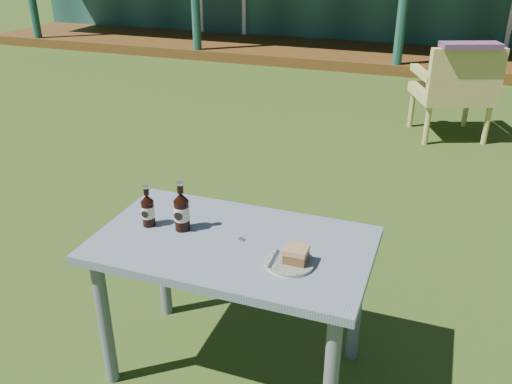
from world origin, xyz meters
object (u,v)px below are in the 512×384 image
at_px(plate, 290,262).
at_px(cola_bottle_far, 148,210).
at_px(armchair_left, 456,87).
at_px(cake_slice, 296,254).
at_px(cola_bottle_near, 182,211).
at_px(cafe_table, 233,261).

xyz_separation_m(plate, cola_bottle_far, (-0.70, 0.09, 0.07)).
distance_m(plate, armchair_left, 3.94).
distance_m(cake_slice, cola_bottle_far, 0.72).
height_order(cake_slice, cola_bottle_far, cola_bottle_far).
xyz_separation_m(cola_bottle_near, cola_bottle_far, (-0.16, -0.02, -0.01)).
height_order(cake_slice, cola_bottle_near, cola_bottle_near).
xyz_separation_m(plate, armchair_left, (0.56, 3.89, -0.19)).
relative_size(cola_bottle_far, armchair_left, 0.21).
bearing_deg(cola_bottle_far, cafe_table, -0.11).
bearing_deg(cafe_table, cola_bottle_far, 179.89).
distance_m(cake_slice, cola_bottle_near, 0.57).
distance_m(cafe_table, cake_slice, 0.35).
bearing_deg(cola_bottle_near, cake_slice, -9.91).
height_order(cola_bottle_near, cola_bottle_far, cola_bottle_near).
relative_size(cola_bottle_near, cola_bottle_far, 1.18).
relative_size(cafe_table, cola_bottle_far, 6.09).
bearing_deg(cafe_table, cake_slice, -14.26).
bearing_deg(cake_slice, cafe_table, 165.74).
bearing_deg(cola_bottle_far, cola_bottle_near, 6.47).
xyz_separation_m(cafe_table, cola_bottle_far, (-0.41, 0.00, 0.18)).
bearing_deg(cafe_table, armchair_left, 77.43).
bearing_deg(armchair_left, cola_bottle_near, -106.18).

